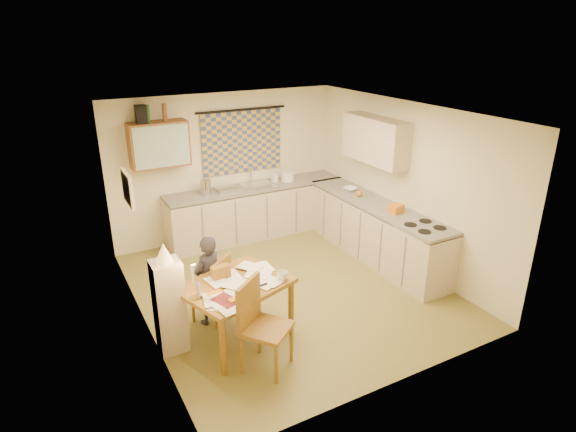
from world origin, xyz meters
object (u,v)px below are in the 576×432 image
dining_table (236,311)px  chair_far (213,300)px  counter_right (375,231)px  stove (422,256)px  person (208,280)px  shelf_stand (169,307)px  counter_back (260,211)px

dining_table → chair_far: chair_far is taller
counter_right → dining_table: size_ratio=2.11×
stove → person: 3.02m
shelf_stand → counter_right: bearing=12.8°
person → chair_far: bearing=-168.6°
chair_far → stove: bearing=130.7°
counter_back → person: bearing=-128.5°
dining_table → shelf_stand: (-0.73, 0.18, 0.18)m
chair_far → shelf_stand: (-0.63, -0.36, 0.29)m
counter_right → dining_table: counter_right is taller
chair_far → person: (-0.05, -0.03, 0.31)m
counter_right → shelf_stand: (-3.54, -0.81, 0.11)m
chair_far → shelf_stand: shelf_stand is taller
counter_back → stove: same height
counter_right → stove: bearing=-90.0°
counter_back → dining_table: size_ratio=2.36×
counter_back → dining_table: (-1.58, -2.69, -0.07)m
counter_right → chair_far: (-2.91, -0.44, -0.18)m
counter_right → dining_table: (-2.81, -0.99, -0.07)m
counter_back → chair_far: 2.74m
shelf_stand → person: bearing=29.7°
person → shelf_stand: bearing=5.8°
counter_back → stove: (1.23, -2.77, 0.01)m
counter_back → shelf_stand: bearing=-132.6°
counter_back → counter_right: 2.10m
chair_far → person: bearing=-2.1°
counter_back → chair_far: bearing=-128.1°
dining_table → chair_far: (-0.10, 0.54, -0.11)m
person → counter_right: bearing=165.2°
stove → shelf_stand: (-3.54, 0.25, 0.10)m
stove → shelf_stand: size_ratio=0.82×
stove → counter_back: bearing=113.9°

